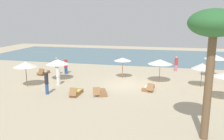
% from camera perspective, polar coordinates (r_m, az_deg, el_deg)
% --- Properties ---
extents(ground_plane, '(60.00, 60.00, 0.00)m').
position_cam_1_polar(ground_plane, '(20.85, 3.55, -3.86)').
color(ground_plane, '#BCAD8E').
extents(ocean_water, '(48.00, 16.00, 0.06)m').
position_cam_1_polar(ocean_water, '(37.35, 7.93, 3.32)').
color(ocean_water, slate).
rests_on(ocean_water, ground_plane).
extents(umbrella_0, '(2.23, 2.23, 2.18)m').
position_cam_1_polar(umbrella_0, '(21.94, 11.55, 1.99)').
color(umbrella_0, brown).
rests_on(umbrella_0, ground_plane).
extents(umbrella_1, '(1.71, 1.71, 2.07)m').
position_cam_1_polar(umbrella_1, '(23.06, 2.59, 2.60)').
color(umbrella_1, olive).
rests_on(umbrella_1, ground_plane).
extents(umbrella_3, '(2.13, 2.13, 2.29)m').
position_cam_1_polar(umbrella_3, '(25.54, 23.73, 2.91)').
color(umbrella_3, olive).
rests_on(umbrella_3, ground_plane).
extents(umbrella_4, '(1.82, 1.82, 2.09)m').
position_cam_1_polar(umbrella_4, '(21.52, 20.99, 0.89)').
color(umbrella_4, brown).
rests_on(umbrella_4, ground_plane).
extents(umbrella_5, '(2.18, 2.18, 2.02)m').
position_cam_1_polar(umbrella_5, '(23.09, -13.03, 1.96)').
color(umbrella_5, brown).
rests_on(umbrella_5, ground_plane).
extents(umbrella_7, '(2.03, 2.03, 2.20)m').
position_cam_1_polar(umbrella_7, '(21.50, -20.19, 1.30)').
color(umbrella_7, brown).
rests_on(umbrella_7, ground_plane).
extents(lounger_1, '(0.60, 1.65, 0.73)m').
position_cam_1_polar(lounger_1, '(18.58, -8.64, -5.44)').
color(lounger_1, olive).
rests_on(lounger_1, ground_plane).
extents(lounger_2, '(1.16, 1.76, 0.72)m').
position_cam_1_polar(lounger_2, '(18.47, -2.51, -5.45)').
color(lounger_2, olive).
rests_on(lounger_2, ground_plane).
extents(lounger_3, '(0.82, 1.72, 0.73)m').
position_cam_1_polar(lounger_3, '(26.14, -16.27, -0.62)').
color(lounger_3, brown).
rests_on(lounger_3, ground_plane).
extents(lounger_5, '(1.04, 1.78, 0.69)m').
position_cam_1_polar(lounger_5, '(19.85, 8.79, -4.29)').
color(lounger_5, olive).
rests_on(lounger_5, ground_plane).
extents(person_0, '(0.41, 0.41, 1.88)m').
position_cam_1_polar(person_0, '(25.23, -13.25, 0.95)').
color(person_0, yellow).
rests_on(person_0, ground_plane).
extents(person_1, '(0.53, 0.53, 1.68)m').
position_cam_1_polar(person_1, '(27.38, 15.25, 1.44)').
color(person_1, '#D17299').
rests_on(person_1, ground_plane).
extents(person_2, '(0.46, 0.46, 1.68)m').
position_cam_1_polar(person_2, '(21.52, -12.91, -1.32)').
color(person_2, white).
rests_on(person_2, ground_plane).
extents(person_3, '(0.33, 0.33, 1.94)m').
position_cam_1_polar(person_3, '(19.01, -15.54, -2.75)').
color(person_3, '#2D4C8C').
rests_on(person_3, ground_plane).
extents(person_4, '(0.38, 0.38, 1.68)m').
position_cam_1_polar(person_4, '(25.66, -11.10, 0.94)').
color(person_4, '#2D4C8C').
rests_on(person_4, ground_plane).
extents(palm_1, '(2.31, 2.31, 6.26)m').
position_cam_1_polar(palm_1, '(11.60, 23.33, 8.99)').
color(palm_1, brown).
rests_on(palm_1, ground_plane).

